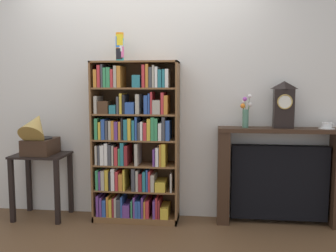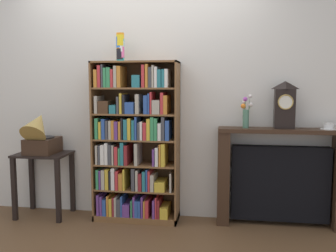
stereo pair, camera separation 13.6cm
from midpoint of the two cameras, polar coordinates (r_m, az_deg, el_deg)
The scene contains 10 objects.
ground_plane at distance 3.90m, azimuth -4.08°, elevation -14.68°, with size 8.30×6.40×0.02m, color brown.
wall_back at distance 3.87m, azimuth -0.11°, elevation 5.05°, with size 5.30×0.08×2.60m, color silver.
bookshelf at distance 3.76m, azimuth -4.27°, elevation -3.20°, with size 0.86×0.32×1.62m.
cup_stack at distance 3.77m, azimuth -6.36°, elevation 12.03°, with size 0.08×0.08×0.28m.
side_table_left at distance 4.11m, azimuth -17.82°, elevation -6.52°, with size 0.54×0.42×0.68m.
gramophone at distance 4.00m, azimuth -18.33°, elevation -1.26°, with size 0.29×0.46×0.50m.
fireplace_mantel at distance 3.84m, azimuth 17.96°, elevation -7.66°, with size 1.22×0.25×0.97m.
mantel_clock at distance 3.72m, azimuth 18.63°, elevation 3.13°, with size 0.19×0.11×0.46m.
flower_vase at distance 3.69m, azimuth 13.03°, elevation 1.99°, with size 0.12×0.10×0.33m.
teacup_with_saucer at distance 3.82m, azimuth 24.58°, elevation -0.08°, with size 0.15×0.15×0.06m.
Camera 2 is at (0.89, -3.53, 1.39)m, focal length 39.33 mm.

